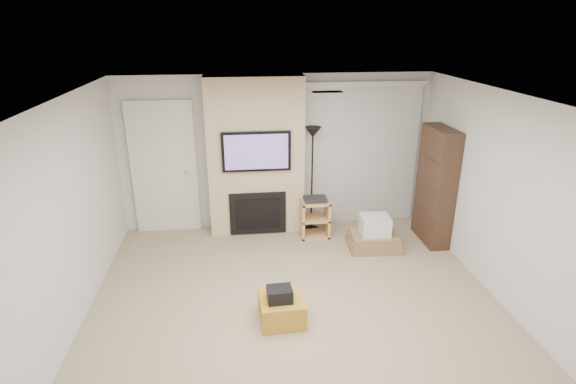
{
  "coord_description": "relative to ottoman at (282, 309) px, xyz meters",
  "views": [
    {
      "loc": [
        -0.65,
        -4.26,
        3.25
      ],
      "look_at": [
        0.0,
        1.2,
        1.15
      ],
      "focal_mm": 28.0,
      "sensor_mm": 36.0,
      "label": 1
    }
  ],
  "objects": [
    {
      "name": "floor",
      "position": [
        0.21,
        -0.06,
        -0.15
      ],
      "size": [
        5.0,
        5.5,
        0.0
      ],
      "primitive_type": "cube",
      "color": "tan",
      "rests_on": "ground"
    },
    {
      "name": "ceiling",
      "position": [
        0.21,
        -0.06,
        2.35
      ],
      "size": [
        5.0,
        5.5,
        0.0
      ],
      "primitive_type": "cube",
      "color": "white",
      "rests_on": "wall_back"
    },
    {
      "name": "wall_back",
      "position": [
        0.21,
        2.69,
        1.1
      ],
      "size": [
        5.0,
        0.0,
        2.5
      ],
      "primitive_type": "cube",
      "rotation": [
        1.57,
        0.0,
        0.0
      ],
      "color": "silver",
      "rests_on": "ground"
    },
    {
      "name": "wall_left",
      "position": [
        -2.29,
        -0.06,
        1.1
      ],
      "size": [
        0.0,
        5.5,
        2.5
      ],
      "primitive_type": "cube",
      "rotation": [
        1.57,
        0.0,
        1.57
      ],
      "color": "silver",
      "rests_on": "ground"
    },
    {
      "name": "wall_right",
      "position": [
        2.71,
        -0.06,
        1.1
      ],
      "size": [
        0.0,
        5.5,
        2.5
      ],
      "primitive_type": "cube",
      "rotation": [
        1.57,
        0.0,
        1.57
      ],
      "color": "silver",
      "rests_on": "ground"
    },
    {
      "name": "hvac_vent",
      "position": [
        0.61,
        0.74,
        2.35
      ],
      "size": [
        0.35,
        0.18,
        0.01
      ],
      "primitive_type": "cube",
      "color": "silver",
      "rests_on": "ceiling"
    },
    {
      "name": "ottoman",
      "position": [
        0.0,
        0.0,
        0.0
      ],
      "size": [
        0.52,
        0.52,
        0.3
      ],
      "primitive_type": "cube",
      "rotation": [
        0.0,
        0.0,
        0.05
      ],
      "color": "#B98627",
      "rests_on": "floor"
    },
    {
      "name": "black_bag",
      "position": [
        -0.03,
        -0.04,
        0.23
      ],
      "size": [
        0.29,
        0.23,
        0.16
      ],
      "primitive_type": "cube",
      "rotation": [
        0.0,
        0.0,
        0.05
      ],
      "color": "black",
      "rests_on": "ottoman"
    },
    {
      "name": "fireplace_wall",
      "position": [
        -0.14,
        2.48,
        1.09
      ],
      "size": [
        1.5,
        0.47,
        2.5
      ],
      "color": "#CFB28B",
      "rests_on": "floor"
    },
    {
      "name": "entry_door",
      "position": [
        -1.59,
        2.66,
        0.9
      ],
      "size": [
        1.02,
        0.11,
        2.14
      ],
      "color": "silver",
      "rests_on": "floor"
    },
    {
      "name": "vertical_blinds",
      "position": [
        1.61,
        2.64,
        1.12
      ],
      "size": [
        1.98,
        0.1,
        2.37
      ],
      "color": "silver",
      "rests_on": "floor"
    },
    {
      "name": "floor_lamp",
      "position": [
        0.74,
        2.34,
        1.22
      ],
      "size": [
        0.26,
        0.26,
        1.74
      ],
      "color": "black",
      "rests_on": "floor"
    },
    {
      "name": "av_stand",
      "position": [
        0.76,
        2.14,
        0.2
      ],
      "size": [
        0.45,
        0.38,
        0.66
      ],
      "color": "#E1A866",
      "rests_on": "floor"
    },
    {
      "name": "box_stack",
      "position": [
        1.58,
        1.62,
        0.05
      ],
      "size": [
        0.8,
        0.63,
        0.52
      ],
      "color": "olive",
      "rests_on": "floor"
    },
    {
      "name": "bookshelf",
      "position": [
        2.55,
        1.78,
        0.75
      ],
      "size": [
        0.3,
        0.8,
        1.8
      ],
      "color": "#332116",
      "rests_on": "floor"
    }
  ]
}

